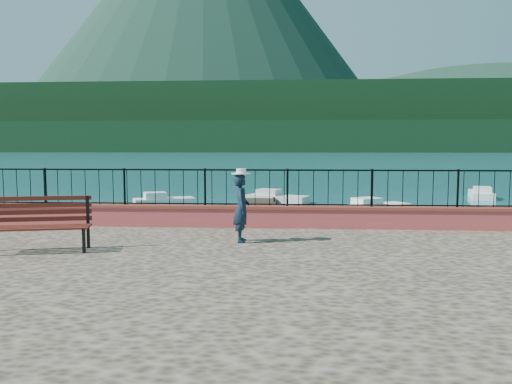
# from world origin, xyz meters

# --- Properties ---
(ground) EXTENTS (2000.00, 2000.00, 0.00)m
(ground) POSITION_xyz_m (0.00, 0.00, 0.00)
(ground) COLOR #19596B
(ground) RESTS_ON ground
(parapet) EXTENTS (28.00, 0.46, 0.58)m
(parapet) POSITION_xyz_m (0.00, 3.70, 1.49)
(parapet) COLOR #C2464B
(parapet) RESTS_ON promenade
(railing) EXTENTS (27.00, 0.05, 0.95)m
(railing) POSITION_xyz_m (0.00, 3.70, 2.25)
(railing) COLOR black
(railing) RESTS_ON parapet
(dock) EXTENTS (2.00, 16.00, 0.30)m
(dock) POSITION_xyz_m (-2.00, 12.00, 0.15)
(dock) COLOR #2D231C
(dock) RESTS_ON ground
(far_forest) EXTENTS (900.00, 60.00, 18.00)m
(far_forest) POSITION_xyz_m (0.00, 300.00, 9.00)
(far_forest) COLOR black
(far_forest) RESTS_ON ground
(foothills) EXTENTS (900.00, 120.00, 44.00)m
(foothills) POSITION_xyz_m (0.00, 360.00, 22.00)
(foothills) COLOR black
(foothills) RESTS_ON ground
(volcano) EXTENTS (560.00, 560.00, 380.00)m
(volcano) POSITION_xyz_m (-120.00, 700.00, 190.00)
(volcano) COLOR #142D23
(volcano) RESTS_ON ground
(companion_hill) EXTENTS (448.00, 384.00, 180.00)m
(companion_hill) POSITION_xyz_m (220.00, 560.00, 0.00)
(companion_hill) COLOR #142D23
(companion_hill) RESTS_ON ground
(park_bench) EXTENTS (2.11, 1.08, 1.12)m
(park_bench) POSITION_xyz_m (-5.35, 0.30, 1.53)
(park_bench) COLOR black
(park_bench) RESTS_ON promenade
(person) EXTENTS (0.42, 0.59, 1.54)m
(person) POSITION_xyz_m (-1.32, 1.62, 1.97)
(person) COLOR #101F30
(person) RESTS_ON promenade
(hat) EXTENTS (0.44, 0.44, 0.12)m
(hat) POSITION_xyz_m (-1.32, 1.62, 2.80)
(hat) COLOR white
(hat) RESTS_ON person
(boat_0) EXTENTS (4.52, 2.45, 0.80)m
(boat_0) POSITION_xyz_m (-4.49, 7.93, 0.40)
(boat_0) COLOR silver
(boat_0) RESTS_ON ground
(boat_1) EXTENTS (3.63, 3.13, 0.80)m
(boat_1) POSITION_xyz_m (5.96, 9.23, 0.40)
(boat_1) COLOR silver
(boat_1) RESTS_ON ground
(boat_2) EXTENTS (3.83, 3.00, 0.80)m
(boat_2) POSITION_xyz_m (4.13, 16.11, 0.40)
(boat_2) COLOR silver
(boat_2) RESTS_ON ground
(boat_3) EXTENTS (3.60, 2.57, 0.80)m
(boat_3) POSITION_xyz_m (-7.36, 18.32, 0.40)
(boat_3) COLOR silver
(boat_3) RESTS_ON ground
(boat_4) EXTENTS (3.95, 2.69, 0.80)m
(boat_4) POSITION_xyz_m (-0.98, 20.42, 0.40)
(boat_4) COLOR silver
(boat_4) RESTS_ON ground
(boat_5) EXTENTS (2.20, 3.93, 0.80)m
(boat_5) POSITION_xyz_m (12.26, 23.88, 0.40)
(boat_5) COLOR silver
(boat_5) RESTS_ON ground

